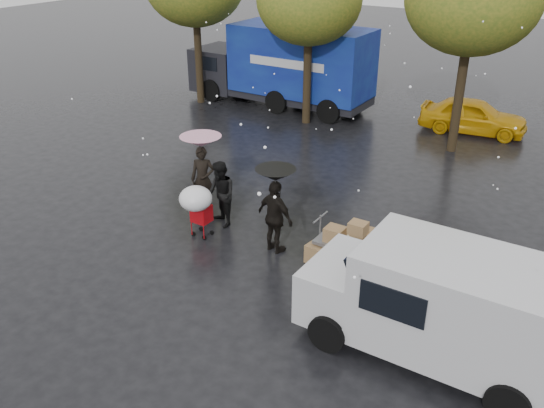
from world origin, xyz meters
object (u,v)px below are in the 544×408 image
Objects in this scene: blue_truck at (284,66)px; white_van at (443,304)px; yellow_taxi at (473,116)px; person_black at (275,217)px; shopping_cart at (197,201)px; vendor_cart at (351,238)px; person_pink at (203,179)px.

white_van is at bearing -48.62° from blue_truck.
yellow_taxi is at bearing 5.56° from blue_truck.
person_black is 1.29× the size of shopping_cart.
shopping_cart is at bearing 170.67° from white_van.
yellow_taxi is at bearing 102.56° from white_van.
shopping_cart is 12.76m from yellow_taxi.
vendor_cart is 1.04× the size of shopping_cart.
person_black is 11.81m from yellow_taxi.
shopping_cart is 0.37× the size of yellow_taxi.
blue_truck is at bearing 131.38° from white_van.
white_van is (7.59, -2.51, 0.23)m from person_pink.
yellow_taxi is at bearing 73.20° from shopping_cart.
person_black is at bearing 160.75° from white_van.
person_pink is 8.00m from white_van.
shopping_cart is 0.18× the size of blue_truck.
person_pink is 10.61m from blue_truck.
person_black is 0.39× the size of white_van.
person_pink is 11.74m from yellow_taxi.
person_black is 0.23× the size of blue_truck.
person_black is (2.97, -0.90, 0.02)m from person_pink.
shopping_cart is 6.74m from white_van.
white_van is (2.77, -2.02, 0.43)m from vendor_cart.
vendor_cart is at bearing -51.81° from blue_truck.
vendor_cart is (4.82, -0.49, -0.20)m from person_pink.
vendor_cart is 4.00m from shopping_cart.
blue_truck is at bearing 128.19° from vendor_cart.
white_van reaches higher than yellow_taxi.
white_van is 13.64m from yellow_taxi.
person_black reaches higher than shopping_cart.
shopping_cart reaches higher than yellow_taxi.
person_pink is 0.47× the size of yellow_taxi.
person_pink is 0.98× the size of person_black.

